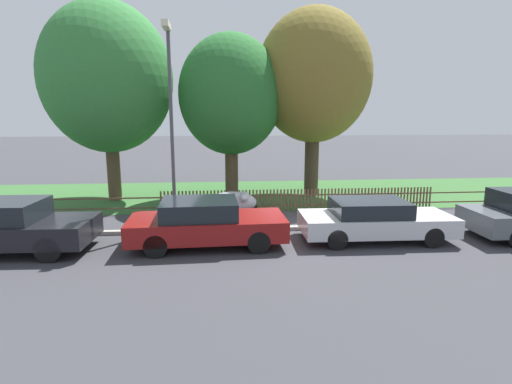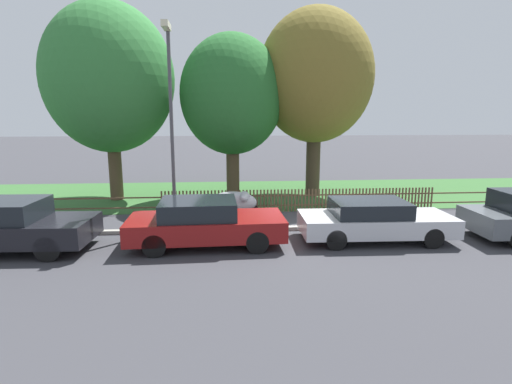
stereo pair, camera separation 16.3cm
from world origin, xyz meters
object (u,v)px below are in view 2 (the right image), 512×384
at_px(tree_mid_park, 315,77).
at_px(tree_nearest_kerb, 109,79).
at_px(street_lamp, 170,106).
at_px(parked_car_silver_hatchback, 9,225).
at_px(parked_car_navy_estate, 374,220).
at_px(tree_behind_motorcycle, 232,95).
at_px(covered_motorcycle, 234,202).
at_px(parked_car_black_saloon, 205,222).

bearing_deg(tree_mid_park, tree_nearest_kerb, -178.36).
bearing_deg(street_lamp, parked_car_silver_hatchback, -156.33).
height_order(parked_car_navy_estate, street_lamp, street_lamp).
height_order(parked_car_silver_hatchback, street_lamp, street_lamp).
relative_size(tree_nearest_kerb, tree_behind_motorcycle, 1.17).
bearing_deg(parked_car_silver_hatchback, tree_mid_park, 37.58).
bearing_deg(covered_motorcycle, street_lamp, -148.04).
relative_size(parked_car_black_saloon, parked_car_navy_estate, 0.99).
bearing_deg(tree_behind_motorcycle, tree_nearest_kerb, 179.47).
distance_m(parked_car_silver_hatchback, parked_car_navy_estate, 10.07).
height_order(parked_car_black_saloon, street_lamp, street_lamp).
height_order(parked_car_silver_hatchback, tree_mid_park, tree_mid_park).
relative_size(tree_behind_motorcycle, street_lamp, 1.12).
relative_size(parked_car_navy_estate, street_lamp, 0.70).
xyz_separation_m(covered_motorcycle, tree_mid_park, (3.67, 4.08, 4.62)).
xyz_separation_m(covered_motorcycle, tree_nearest_kerb, (-4.99, 3.84, 4.46)).
distance_m(parked_car_navy_estate, covered_motorcycle, 4.80).
xyz_separation_m(tree_behind_motorcycle, street_lamp, (-1.97, -4.79, -0.56)).
bearing_deg(parked_car_black_saloon, tree_behind_motorcycle, 80.22).
bearing_deg(parked_car_silver_hatchback, parked_car_black_saloon, 3.14).
distance_m(parked_car_navy_estate, street_lamp, 6.96).
height_order(parked_car_black_saloon, tree_mid_park, tree_mid_park).
relative_size(tree_nearest_kerb, street_lamp, 1.31).
relative_size(covered_motorcycle, tree_behind_motorcycle, 0.26).
height_order(parked_car_silver_hatchback, tree_nearest_kerb, tree_nearest_kerb).
bearing_deg(parked_car_navy_estate, tree_nearest_kerb, 145.67).
bearing_deg(covered_motorcycle, tree_behind_motorcycle, 93.72).
height_order(tree_nearest_kerb, tree_mid_park, tree_nearest_kerb).
bearing_deg(parked_car_silver_hatchback, tree_behind_motorcycle, 49.47).
relative_size(parked_car_black_saloon, tree_nearest_kerb, 0.53).
xyz_separation_m(covered_motorcycle, tree_behind_motorcycle, (0.05, 3.79, 3.81)).
height_order(parked_car_black_saloon, covered_motorcycle, parked_car_black_saloon).
relative_size(parked_car_navy_estate, tree_nearest_kerb, 0.54).
relative_size(parked_car_silver_hatchback, parked_car_black_saloon, 0.98).
relative_size(tree_behind_motorcycle, tree_mid_park, 0.86).
distance_m(parked_car_navy_estate, tree_mid_park, 8.18).
distance_m(parked_car_silver_hatchback, tree_mid_park, 12.77).
bearing_deg(tree_behind_motorcycle, parked_car_silver_hatchback, -132.78).
xyz_separation_m(parked_car_silver_hatchback, tree_behind_motorcycle, (6.12, 6.61, 3.71)).
distance_m(tree_nearest_kerb, tree_mid_park, 8.67).
xyz_separation_m(parked_car_navy_estate, tree_nearest_kerb, (-8.99, 6.50, 4.47)).
bearing_deg(tree_mid_park, covered_motorcycle, -131.95).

